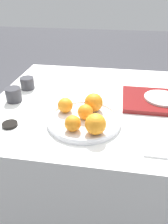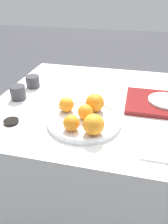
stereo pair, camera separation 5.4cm
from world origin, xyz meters
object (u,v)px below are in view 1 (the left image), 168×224
Objects in this scene: orange_0 at (85,112)px; serving_tray at (161,101)px; side_plate at (162,98)px; cup_0 at (14,95)px; napkin at (157,146)px; orange_2 at (96,124)px; cup_1 at (27,83)px; orange_4 at (65,105)px; soy_dish at (10,124)px; orange_3 at (73,123)px; orange_1 at (94,102)px; fruit_platter at (84,120)px.

orange_0 is 0.40m from serving_tray.
cup_0 reaches higher than side_plate.
orange_0 is at bearing 157.03° from napkin.
orange_2 reaches higher than cup_1.
side_plate is at bearing -90.00° from serving_tray.
soy_dish is at bearing -150.39° from orange_4.
orange_4 reaches higher than orange_3.
serving_tray is at bearing -4.56° from cup_1.
cup_1 is (-0.69, 0.05, 0.02)m from serving_tray.
orange_1 is at bearing 24.40° from soy_dish.
napkin is (-0.06, -0.34, -0.01)m from serving_tray.
cup_0 reaches higher than soy_dish.
side_plate is 2.22× the size of cup_0.
side_plate is at bearing 23.26° from orange_4.
side_plate is (0.31, 0.15, -0.03)m from orange_1.
orange_1 is 0.12m from orange_4.
orange_0 reaches higher than serving_tray.
soy_dish is at bearing -79.76° from cup_1.
side_plate reaches higher than fruit_platter.
serving_tray is at bearing 7.55° from cup_0.
fruit_platter is at bearing 158.14° from napkin.
orange_2 is at bearing -2.28° from orange_3.
fruit_platter is at bearing -27.25° from orange_4.
fruit_platter is 0.39m from cup_0.
orange_2 reaches higher than fruit_platter.
orange_2 is (0.03, -0.16, -0.00)m from orange_1.
cup_0 is 0.68m from napkin.
fruit_platter is at bearing -20.37° from cup_0.
side_plate reaches higher than napkin.
orange_0 is at bearing -23.84° from orange_4.
orange_1 is 1.23× the size of orange_4.
orange_1 is at bearing -28.47° from cup_1.
orange_4 reaches higher than serving_tray.
side_plate is at bearing 34.03° from fruit_platter.
soy_dish is (-0.62, -0.30, -0.00)m from serving_tray.
orange_4 is 0.88× the size of cup_1.
orange_4 is at bearing -156.74° from side_plate.
cup_0 reaches higher than cup_1.
fruit_platter is at bearing 71.34° from orange_3.
orange_4 is (-0.06, 0.13, 0.00)m from orange_3.
side_plate reaches higher than soy_dish.
soy_dish is at bearing -154.61° from side_plate.
orange_1 is 0.34m from serving_tray.
serving_tray is (0.31, 0.15, -0.05)m from orange_1.
fruit_platter is 0.83× the size of serving_tray.
cup_1 reaches higher than napkin.
orange_0 is 0.07m from orange_1.
soy_dish is at bearing 176.83° from orange_3.
napkin is at bearing -99.92° from serving_tray.
serving_tray is at bearing 26.40° from orange_1.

